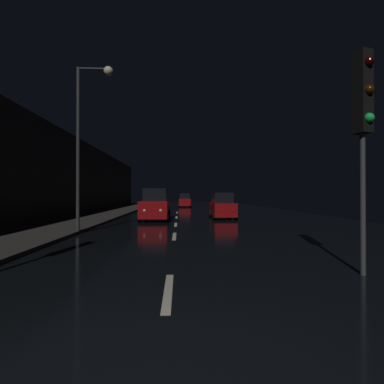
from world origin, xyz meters
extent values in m
cube|color=black|center=(0.00, 24.50, -0.01)|extent=(25.65, 84.00, 0.02)
cube|color=#33302D|center=(-6.62, 24.50, 0.07)|extent=(4.40, 84.00, 0.15)
cube|color=#2D2B28|center=(-9.22, 21.00, 3.46)|extent=(0.80, 63.00, 6.91)
cube|color=beige|center=(0.00, 3.00, 0.01)|extent=(0.16, 2.20, 0.01)
cube|color=beige|center=(0.00, 10.24, 0.01)|extent=(0.16, 2.20, 0.01)
cube|color=beige|center=(0.00, 15.11, 0.01)|extent=(0.16, 2.20, 0.01)
cube|color=beige|center=(0.00, 20.75, 0.01)|extent=(0.16, 2.20, 0.01)
cube|color=beige|center=(0.00, 26.91, 0.01)|extent=(0.16, 2.20, 0.01)
cylinder|color=#38383A|center=(4.42, 3.93, 1.63)|extent=(0.12, 0.12, 3.25)
cube|color=black|center=(4.42, 3.93, 4.20)|extent=(0.38, 0.40, 1.90)
sphere|color=black|center=(4.47, 3.76, 4.83)|extent=(0.22, 0.22, 0.22)
sphere|color=black|center=(4.47, 3.76, 4.20)|extent=(0.22, 0.22, 0.22)
sphere|color=#19D84C|center=(4.47, 3.76, 3.57)|extent=(0.22, 0.22, 0.22)
cylinder|color=#2D2D30|center=(-4.52, 11.23, 3.90)|extent=(0.16, 0.16, 7.81)
cylinder|color=#2D2D30|center=(-3.82, 11.23, 7.76)|extent=(1.40, 0.10, 0.10)
sphere|color=beige|center=(-3.12, 11.23, 7.66)|extent=(0.44, 0.44, 0.44)
cube|color=maroon|center=(-1.50, 18.37, 0.81)|extent=(1.88, 4.38, 1.15)
cube|color=black|center=(-1.50, 18.52, 1.82)|extent=(1.60, 2.19, 0.88)
cylinder|color=black|center=(-0.58, 16.83, 0.33)|extent=(0.23, 0.67, 0.67)
cylinder|color=black|center=(-2.42, 16.83, 0.33)|extent=(0.23, 0.67, 0.67)
cylinder|color=black|center=(-0.58, 19.90, 0.33)|extent=(0.23, 0.67, 0.67)
cylinder|color=black|center=(-2.42, 19.90, 0.33)|extent=(0.23, 0.67, 0.67)
sphere|color=white|center=(-0.99, 16.22, 0.81)|extent=(0.19, 0.19, 0.19)
sphere|color=white|center=(-2.02, 16.22, 0.81)|extent=(0.19, 0.19, 0.19)
sphere|color=red|center=(-0.99, 20.52, 0.81)|extent=(0.19, 0.19, 0.19)
sphere|color=red|center=(-2.02, 20.52, 0.81)|extent=(0.19, 0.19, 0.19)
cube|color=maroon|center=(3.52, 19.61, 0.70)|extent=(1.63, 3.81, 1.00)
cube|color=black|center=(3.52, 19.47, 1.58)|extent=(1.39, 1.90, 0.76)
cylinder|color=black|center=(2.72, 20.94, 0.29)|extent=(0.20, 0.58, 0.58)
cylinder|color=black|center=(4.32, 20.94, 0.29)|extent=(0.20, 0.58, 0.58)
cylinder|color=black|center=(2.72, 18.27, 0.29)|extent=(0.20, 0.58, 0.58)
cylinder|color=black|center=(4.32, 18.27, 0.29)|extent=(0.20, 0.58, 0.58)
sphere|color=slate|center=(3.07, 21.47, 0.70)|extent=(0.16, 0.16, 0.16)
sphere|color=slate|center=(3.97, 21.47, 0.70)|extent=(0.16, 0.16, 0.16)
sphere|color=red|center=(3.07, 17.74, 0.70)|extent=(0.16, 0.16, 0.16)
sphere|color=red|center=(3.97, 17.74, 0.70)|extent=(0.16, 0.16, 0.16)
cube|color=maroon|center=(1.01, 39.87, 0.71)|extent=(1.65, 3.86, 1.01)
cube|color=black|center=(1.01, 39.73, 1.60)|extent=(1.40, 1.93, 0.77)
cylinder|color=black|center=(0.20, 41.22, 0.29)|extent=(0.20, 0.59, 0.59)
cylinder|color=black|center=(1.82, 41.22, 0.29)|extent=(0.20, 0.59, 0.59)
cylinder|color=black|center=(0.20, 38.52, 0.29)|extent=(0.20, 0.59, 0.59)
cylinder|color=black|center=(1.82, 38.52, 0.29)|extent=(0.20, 0.59, 0.59)
sphere|color=slate|center=(0.56, 41.76, 0.71)|extent=(0.17, 0.17, 0.17)
sphere|color=slate|center=(1.47, 41.76, 0.71)|extent=(0.17, 0.17, 0.17)
sphere|color=red|center=(0.56, 37.98, 0.71)|extent=(0.17, 0.17, 0.17)
sphere|color=red|center=(1.47, 37.98, 0.71)|extent=(0.17, 0.17, 0.17)
camera|label=1|loc=(0.21, -2.54, 1.85)|focal=27.14mm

